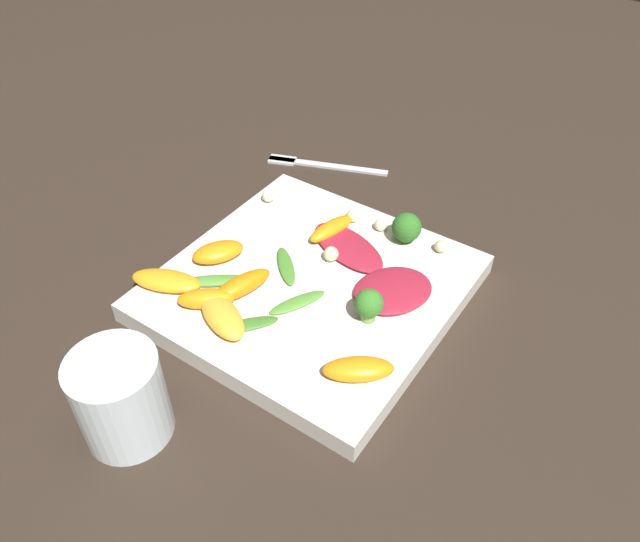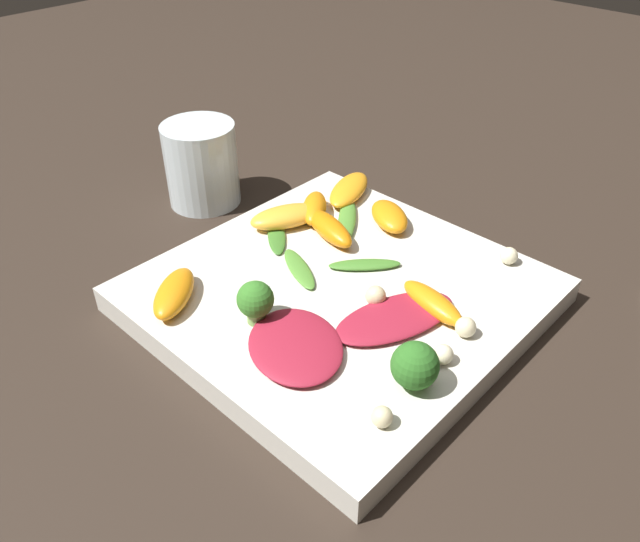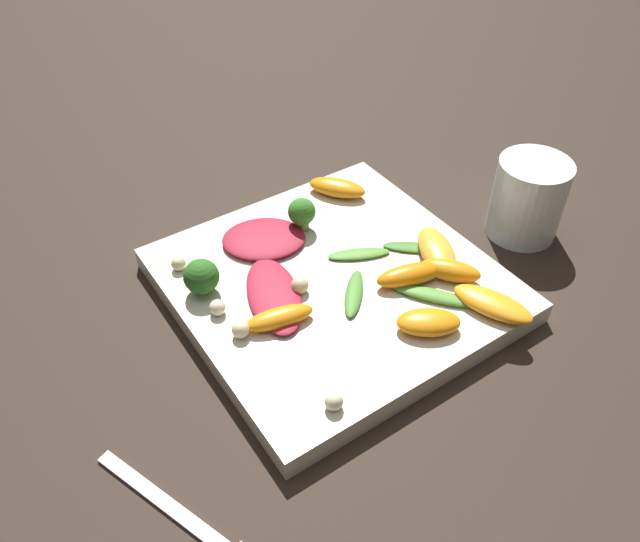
{
  "view_description": "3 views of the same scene",
  "coord_description": "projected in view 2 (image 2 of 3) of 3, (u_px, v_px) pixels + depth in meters",
  "views": [
    {
      "loc": [
        0.41,
        0.29,
        0.49
      ],
      "look_at": [
        -0.01,
        0.0,
        0.03
      ],
      "focal_mm": 35.0,
      "sensor_mm": 36.0,
      "label": 1
    },
    {
      "loc": [
        -0.28,
        0.33,
        0.35
      ],
      "look_at": [
        0.01,
        0.01,
        0.04
      ],
      "focal_mm": 35.0,
      "sensor_mm": 36.0,
      "label": 2
    },
    {
      "loc": [
        -0.27,
        -0.37,
        0.45
      ],
      "look_at": [
        -0.02,
        -0.0,
        0.04
      ],
      "focal_mm": 35.0,
      "sensor_mm": 36.0,
      "label": 3
    }
  ],
  "objects": [
    {
      "name": "orange_segment_2",
      "position": [
        349.0,
        190.0,
        0.67
      ],
      "size": [
        0.06,
        0.08,
        0.02
      ],
      "color": "orange",
      "rests_on": "plate"
    },
    {
      "name": "orange_segment_6",
      "position": [
        329.0,
        228.0,
        0.6
      ],
      "size": [
        0.08,
        0.04,
        0.02
      ],
      "color": "orange",
      "rests_on": "plate"
    },
    {
      "name": "radicchio_leaf_0",
      "position": [
        395.0,
        317.0,
        0.5
      ],
      "size": [
        0.08,
        0.12,
        0.01
      ],
      "color": "maroon",
      "rests_on": "plate"
    },
    {
      "name": "orange_segment_4",
      "position": [
        286.0,
        216.0,
        0.62
      ],
      "size": [
        0.06,
        0.08,
        0.02
      ],
      "color": "#FCAD33",
      "rests_on": "plate"
    },
    {
      "name": "macadamia_nut_1",
      "position": [
        375.0,
        296.0,
        0.52
      ],
      "size": [
        0.02,
        0.02,
        0.02
      ],
      "color": "beige",
      "rests_on": "plate"
    },
    {
      "name": "orange_segment_0",
      "position": [
        314.0,
        208.0,
        0.63
      ],
      "size": [
        0.06,
        0.06,
        0.02
      ],
      "color": "orange",
      "rests_on": "plate"
    },
    {
      "name": "arugula_sprig_3",
      "position": [
        363.0,
        264.0,
        0.56
      ],
      "size": [
        0.06,
        0.06,
        0.01
      ],
      "color": "#47842D",
      "rests_on": "plate"
    },
    {
      "name": "ground_plane",
      "position": [
        339.0,
        305.0,
        0.56
      ],
      "size": [
        2.4,
        2.4,
        0.0
      ],
      "primitive_type": "plane",
      "color": "#2D231C"
    },
    {
      "name": "broccoli_floret_1",
      "position": [
        415.0,
        366.0,
        0.44
      ],
      "size": [
        0.03,
        0.03,
        0.04
      ],
      "color": "#84AD5B",
      "rests_on": "plate"
    },
    {
      "name": "drinking_glass",
      "position": [
        202.0,
        164.0,
        0.68
      ],
      "size": [
        0.08,
        0.08,
        0.09
      ],
      "color": "silver",
      "rests_on": "ground_plane"
    },
    {
      "name": "orange_segment_1",
      "position": [
        432.0,
        303.0,
        0.51
      ],
      "size": [
        0.07,
        0.04,
        0.02
      ],
      "color": "orange",
      "rests_on": "plate"
    },
    {
      "name": "orange_segment_5",
      "position": [
        389.0,
        216.0,
        0.62
      ],
      "size": [
        0.07,
        0.06,
        0.02
      ],
      "color": "orange",
      "rests_on": "plate"
    },
    {
      "name": "macadamia_nut_3",
      "position": [
        466.0,
        327.0,
        0.49
      ],
      "size": [
        0.02,
        0.02,
        0.02
      ],
      "color": "beige",
      "rests_on": "plate"
    },
    {
      "name": "broccoli_floret_0",
      "position": [
        255.0,
        301.0,
        0.49
      ],
      "size": [
        0.03,
        0.03,
        0.04
      ],
      "color": "#7A9E51",
      "rests_on": "plate"
    },
    {
      "name": "macadamia_nut_0",
      "position": [
        382.0,
        417.0,
        0.41
      ],
      "size": [
        0.02,
        0.02,
        0.02
      ],
      "color": "beige",
      "rests_on": "plate"
    },
    {
      "name": "arugula_sprig_0",
      "position": [
        347.0,
        219.0,
        0.63
      ],
      "size": [
        0.07,
        0.08,
        0.01
      ],
      "color": "#518E33",
      "rests_on": "plate"
    },
    {
      "name": "plate",
      "position": [
        339.0,
        295.0,
        0.55
      ],
      "size": [
        0.3,
        0.3,
        0.02
      ],
      "color": "silver",
      "rests_on": "ground_plane"
    },
    {
      "name": "arugula_sprig_2",
      "position": [
        277.0,
        236.0,
        0.6
      ],
      "size": [
        0.06,
        0.05,
        0.0
      ],
      "color": "#3D7528",
      "rests_on": "plate"
    },
    {
      "name": "radicchio_leaf_1",
      "position": [
        295.0,
        345.0,
        0.47
      ],
      "size": [
        0.11,
        0.1,
        0.01
      ],
      "color": "maroon",
      "rests_on": "plate"
    },
    {
      "name": "arugula_sprig_1",
      "position": [
        299.0,
        269.0,
        0.56
      ],
      "size": [
        0.07,
        0.04,
        0.01
      ],
      "color": "#518E33",
      "rests_on": "plate"
    },
    {
      "name": "macadamia_nut_4",
      "position": [
        443.0,
        354.0,
        0.46
      ],
      "size": [
        0.02,
        0.02,
        0.02
      ],
      "color": "beige",
      "rests_on": "plate"
    },
    {
      "name": "macadamia_nut_2",
      "position": [
        509.0,
        256.0,
        0.57
      ],
      "size": [
        0.02,
        0.02,
        0.02
      ],
      "color": "beige",
      "rests_on": "plate"
    },
    {
      "name": "orange_segment_3",
      "position": [
        174.0,
        293.0,
        0.52
      ],
      "size": [
        0.06,
        0.07,
        0.02
      ],
      "color": "orange",
      "rests_on": "plate"
    }
  ]
}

